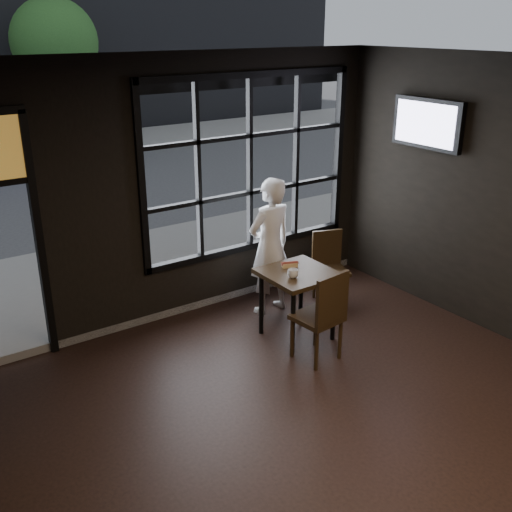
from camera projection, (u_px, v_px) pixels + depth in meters
floor at (367, 476)px, 4.95m from camera, size 6.00×7.00×0.02m
ceiling at (402, 70)px, 3.77m from camera, size 6.00×7.00×0.02m
window_frame at (250, 165)px, 7.60m from camera, size 3.06×0.12×2.28m
cafe_table at (297, 304)px, 6.98m from camera, size 0.78×0.78×0.84m
chair_near at (317, 314)px, 6.49m from camera, size 0.51×0.51×1.06m
chair_window at (331, 269)px, 7.85m from camera, size 0.52×0.52×0.94m
man at (270, 247)px, 7.45m from camera, size 0.68×0.48×1.76m
hotdog at (290, 265)px, 6.95m from camera, size 0.22×0.14×0.06m
cup at (293, 273)px, 6.66m from camera, size 0.15×0.15×0.10m
tv at (427, 123)px, 7.30m from camera, size 0.12×1.04×0.61m
navy_car at (18, 137)px, 14.56m from camera, size 4.66×1.65×1.53m
tree_right at (55, 42)px, 17.02m from camera, size 2.44×2.44×4.17m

